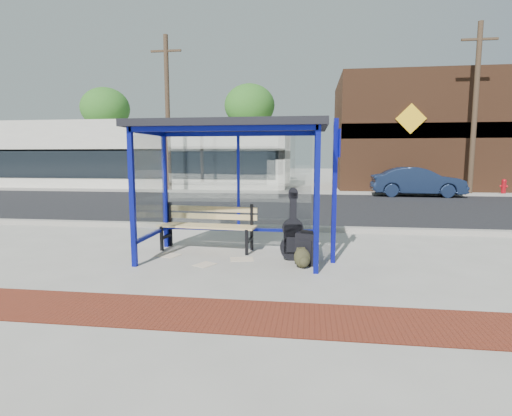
# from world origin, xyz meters

# --- Properties ---
(ground) EXTENTS (120.00, 120.00, 0.00)m
(ground) POSITION_xyz_m (0.00, 0.00, 0.00)
(ground) COLOR #B2ADA0
(ground) RESTS_ON ground
(brick_paver_strip) EXTENTS (60.00, 1.00, 0.01)m
(brick_paver_strip) POSITION_xyz_m (0.00, -2.60, 0.01)
(brick_paver_strip) COLOR maroon
(brick_paver_strip) RESTS_ON ground
(curb_near) EXTENTS (60.00, 0.25, 0.12)m
(curb_near) POSITION_xyz_m (0.00, 2.90, 0.06)
(curb_near) COLOR gray
(curb_near) RESTS_ON ground
(street_asphalt) EXTENTS (60.00, 10.00, 0.00)m
(street_asphalt) POSITION_xyz_m (0.00, 8.00, 0.00)
(street_asphalt) COLOR black
(street_asphalt) RESTS_ON ground
(curb_far) EXTENTS (60.00, 0.25, 0.12)m
(curb_far) POSITION_xyz_m (0.00, 13.10, 0.06)
(curb_far) COLOR gray
(curb_far) RESTS_ON ground
(far_sidewalk) EXTENTS (60.00, 4.00, 0.01)m
(far_sidewalk) POSITION_xyz_m (0.00, 15.00, 0.00)
(far_sidewalk) COLOR #B2ADA0
(far_sidewalk) RESTS_ON ground
(bus_shelter) EXTENTS (3.30, 1.80, 2.42)m
(bus_shelter) POSITION_xyz_m (0.00, 0.07, 2.07)
(bus_shelter) COLOR #0D1492
(bus_shelter) RESTS_ON ground
(storefront_white) EXTENTS (18.00, 6.04, 4.00)m
(storefront_white) POSITION_xyz_m (-9.00, 17.99, 2.00)
(storefront_white) COLOR silver
(storefront_white) RESTS_ON ground
(storefront_brown) EXTENTS (10.00, 7.08, 6.40)m
(storefront_brown) POSITION_xyz_m (8.00, 18.49, 3.20)
(storefront_brown) COLOR #59331E
(storefront_brown) RESTS_ON ground
(tree_left) EXTENTS (3.60, 3.60, 7.03)m
(tree_left) POSITION_xyz_m (-14.00, 22.00, 5.45)
(tree_left) COLOR #4C3826
(tree_left) RESTS_ON ground
(tree_mid) EXTENTS (3.60, 3.60, 7.03)m
(tree_mid) POSITION_xyz_m (-3.00, 22.00, 5.45)
(tree_mid) COLOR #4C3826
(tree_mid) RESTS_ON ground
(tree_right) EXTENTS (3.60, 3.60, 7.03)m
(tree_right) POSITION_xyz_m (12.50, 22.00, 5.45)
(tree_right) COLOR #4C3826
(tree_right) RESTS_ON ground
(utility_pole_west) EXTENTS (1.60, 0.24, 8.00)m
(utility_pole_west) POSITION_xyz_m (-6.00, 13.40, 4.11)
(utility_pole_west) COLOR #4C3826
(utility_pole_west) RESTS_ON ground
(utility_pole_east) EXTENTS (1.60, 0.24, 8.00)m
(utility_pole_east) POSITION_xyz_m (9.00, 13.40, 4.11)
(utility_pole_east) COLOR #4C3826
(utility_pole_east) RESTS_ON ground
(bench) EXTENTS (1.96, 0.62, 0.91)m
(bench) POSITION_xyz_m (-0.59, 0.62, 0.52)
(bench) COLOR black
(bench) RESTS_ON ground
(guitar_bag) EXTENTS (0.45, 0.18, 1.21)m
(guitar_bag) POSITION_xyz_m (1.10, 0.02, 0.44)
(guitar_bag) COLOR black
(guitar_bag) RESTS_ON ground
(suitcase) EXTENTS (0.40, 0.33, 0.59)m
(suitcase) POSITION_xyz_m (1.35, -0.24, 0.27)
(suitcase) COLOR black
(suitcase) RESTS_ON ground
(backpack) EXTENTS (0.33, 0.32, 0.34)m
(backpack) POSITION_xyz_m (1.29, -0.47, 0.16)
(backpack) COLOR #2F2D1A
(backpack) RESTS_ON ground
(sign_post) EXTENTS (0.11, 0.31, 2.46)m
(sign_post) POSITION_xyz_m (1.81, -0.07, 1.38)
(sign_post) COLOR #0D1198
(sign_post) RESTS_ON ground
(newspaper_a) EXTENTS (0.50, 0.44, 0.01)m
(newspaper_a) POSITION_xyz_m (-1.22, 0.05, 0.00)
(newspaper_a) COLOR white
(newspaper_a) RESTS_ON ground
(newspaper_b) EXTENTS (0.41, 0.44, 0.01)m
(newspaper_b) POSITION_xyz_m (-0.36, -0.50, 0.00)
(newspaper_b) COLOR white
(newspaper_b) RESTS_ON ground
(newspaper_c) EXTENTS (0.47, 0.41, 0.01)m
(newspaper_c) POSITION_xyz_m (0.20, -0.06, 0.00)
(newspaper_c) COLOR white
(newspaper_c) RESTS_ON ground
(parked_car) EXTENTS (4.17, 1.53, 1.37)m
(parked_car) POSITION_xyz_m (6.37, 12.61, 0.68)
(parked_car) COLOR #162340
(parked_car) RESTS_ON ground
(fire_hydrant) EXTENTS (0.35, 0.23, 0.78)m
(fire_hydrant) POSITION_xyz_m (10.74, 13.89, 0.42)
(fire_hydrant) COLOR #A30B13
(fire_hydrant) RESTS_ON ground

